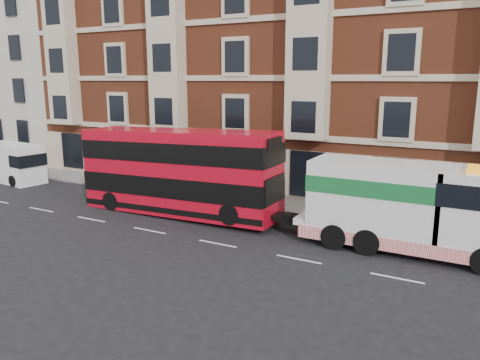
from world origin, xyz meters
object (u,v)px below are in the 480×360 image
object	(u,v)px
box_van	(13,163)
pedestrian	(178,183)
double_decker_bus	(178,170)
tow_truck	(406,206)

from	to	relation	value
box_van	pedestrian	xyz separation A→B (m)	(13.59, 1.85, -0.41)
double_decker_bus	tow_truck	world-z (taller)	double_decker_bus
tow_truck	box_van	xyz separation A→B (m)	(-27.98, 1.23, -0.70)
double_decker_bus	box_van	xyz separation A→B (m)	(-15.92, 1.23, -1.14)
box_van	pedestrian	distance (m)	13.72
box_van	tow_truck	bearing A→B (deg)	4.54
tow_truck	box_van	world-z (taller)	tow_truck
double_decker_bus	box_van	bearing A→B (deg)	175.57
double_decker_bus	box_van	size ratio (longest dim) A/B	2.10
tow_truck	pedestrian	bearing A→B (deg)	167.89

